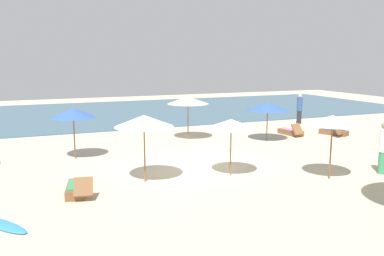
# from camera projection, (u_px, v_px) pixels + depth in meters

# --- Properties ---
(ground_plane) EXTENTS (60.00, 60.00, 0.00)m
(ground_plane) POSITION_uv_depth(u_px,v_px,m) (202.00, 166.00, 15.96)
(ground_plane) COLOR beige
(ocean_water) EXTENTS (48.00, 16.00, 0.06)m
(ocean_water) POSITION_uv_depth(u_px,v_px,m) (116.00, 113.00, 31.48)
(ocean_water) COLOR #3D6075
(ocean_water) RESTS_ON ground_plane
(umbrella_0) EXTENTS (1.78, 1.78, 2.07)m
(umbrella_0) POSITION_uv_depth(u_px,v_px,m) (231.00, 124.00, 14.39)
(umbrella_0) COLOR brown
(umbrella_0) RESTS_ON ground_plane
(umbrella_1) EXTENTS (2.16, 2.16, 2.25)m
(umbrella_1) POSITION_uv_depth(u_px,v_px,m) (188.00, 100.00, 20.92)
(umbrella_1) COLOR brown
(umbrella_1) RESTS_ON ground_plane
(umbrella_3) EXTENTS (2.14, 2.14, 1.95)m
(umbrella_3) POSITION_uv_depth(u_px,v_px,m) (268.00, 107.00, 20.63)
(umbrella_3) COLOR brown
(umbrella_3) RESTS_ON ground_plane
(umbrella_4) EXTENTS (1.84, 1.84, 2.16)m
(umbrella_4) POSITION_uv_depth(u_px,v_px,m) (73.00, 113.00, 16.89)
(umbrella_4) COLOR brown
(umbrella_4) RESTS_ON ground_plane
(umbrella_5) EXTENTS (1.81, 1.81, 2.27)m
(umbrella_5) POSITION_uv_depth(u_px,v_px,m) (333.00, 120.00, 13.94)
(umbrella_5) COLOR brown
(umbrella_5) RESTS_ON ground_plane
(umbrella_6) EXTENTS (2.02, 2.02, 2.33)m
(umbrella_6) POSITION_uv_depth(u_px,v_px,m) (144.00, 121.00, 13.61)
(umbrella_6) COLOR brown
(umbrella_6) RESTS_ON ground_plane
(lounger_0) EXTENTS (0.88, 1.78, 0.66)m
(lounger_0) POSITION_uv_depth(u_px,v_px,m) (77.00, 189.00, 12.66)
(lounger_0) COLOR brown
(lounger_0) RESTS_ON ground_plane
(lounger_1) EXTENTS (0.79, 1.72, 0.72)m
(lounger_1) POSITION_uv_depth(u_px,v_px,m) (291.00, 132.00, 22.43)
(lounger_1) COLOR brown
(lounger_1) RESTS_ON ground_plane
(lounger_2) EXTENTS (1.22, 1.76, 0.72)m
(lounger_2) POSITION_uv_depth(u_px,v_px,m) (334.00, 132.00, 22.44)
(lounger_2) COLOR brown
(lounger_2) RESTS_ON ground_plane
(person_0) EXTENTS (0.36, 0.36, 1.92)m
(person_0) POSITION_uv_depth(u_px,v_px,m) (299.00, 109.00, 26.17)
(person_0) COLOR #26262D
(person_0) RESTS_ON ground_plane
(person_1) EXTENTS (0.43, 0.43, 1.92)m
(person_1) POSITION_uv_depth(u_px,v_px,m) (383.00, 147.00, 14.77)
(person_1) COLOR #338C59
(person_1) RESTS_ON ground_plane
(surfboard) EXTENTS (1.51, 1.88, 0.07)m
(surfboard) POSITION_uv_depth(u_px,v_px,m) (2.00, 224.00, 10.28)
(surfboard) COLOR #338CCC
(surfboard) RESTS_ON ground_plane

